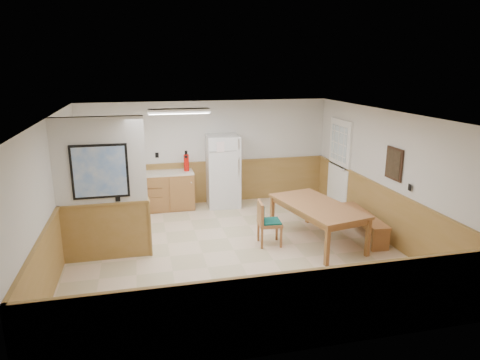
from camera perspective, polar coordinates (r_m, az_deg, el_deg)
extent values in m
plane|color=beige|center=(8.01, -0.82, -9.32)|extent=(6.00, 6.00, 0.00)
cube|color=white|center=(7.34, -0.89, 8.75)|extent=(6.00, 6.00, 0.02)
cube|color=silver|center=(10.45, -4.42, 3.65)|extent=(6.00, 0.02, 2.50)
cube|color=silver|center=(8.71, 18.79, 0.58)|extent=(0.02, 6.00, 2.50)
cube|color=silver|center=(7.55, -23.68, -2.04)|extent=(0.02, 6.00, 2.50)
cube|color=#A07740|center=(10.61, -4.32, -0.35)|extent=(6.00, 0.04, 1.00)
cube|color=#A07740|center=(8.91, 18.28, -4.10)|extent=(0.04, 6.00, 1.00)
cube|color=#A07740|center=(7.79, -22.96, -7.32)|extent=(0.04, 6.00, 1.00)
cube|color=silver|center=(7.52, -18.21, 2.36)|extent=(1.50, 0.15, 1.50)
cube|color=#A07740|center=(7.88, -17.47, -6.55)|extent=(1.50, 0.17, 1.00)
cube|color=black|center=(7.46, -18.17, 1.08)|extent=(0.92, 0.03, 0.92)
cube|color=silver|center=(7.45, -18.18, 1.05)|extent=(0.84, 0.01, 0.84)
cube|color=brown|center=(10.23, -10.14, -1.53)|extent=(1.40, 0.60, 0.86)
cube|color=brown|center=(10.27, -18.35, -2.01)|extent=(0.06, 0.60, 0.86)
cube|color=brown|center=(10.22, -14.22, -1.77)|extent=(0.06, 0.60, 0.86)
cube|color=beige|center=(10.10, -12.52, 0.78)|extent=(2.20, 0.60, 0.04)
cube|color=beige|center=(10.38, -12.57, 1.55)|extent=(2.20, 0.02, 0.10)
cube|color=white|center=(10.36, 13.06, 1.93)|extent=(0.05, 1.02, 2.15)
cube|color=white|center=(10.35, 13.01, 1.92)|extent=(0.04, 0.90, 2.05)
cube|color=silver|center=(10.24, 13.06, 4.78)|extent=(0.02, 0.76, 0.80)
cube|color=white|center=(10.27, -16.12, 4.61)|extent=(0.80, 0.03, 1.00)
cube|color=white|center=(10.26, -16.12, 4.59)|extent=(0.70, 0.01, 0.90)
cube|color=#301E13|center=(8.39, 19.86, 2.06)|extent=(0.03, 0.50, 0.60)
cube|color=black|center=(8.37, 19.74, 2.05)|extent=(0.01, 0.42, 0.52)
cube|color=white|center=(8.51, -8.15, 9.12)|extent=(1.20, 0.30, 0.08)
cube|color=white|center=(8.51, -8.14, 8.82)|extent=(1.15, 0.25, 0.01)
cube|color=silver|center=(10.24, -2.28, 1.21)|extent=(0.79, 0.73, 1.72)
cube|color=silver|center=(9.81, -0.17, 4.82)|extent=(0.03, 0.02, 0.22)
cube|color=silver|center=(9.91, -0.17, 1.79)|extent=(0.03, 0.02, 0.41)
cube|color=#A4603C|center=(8.26, 10.27, -3.40)|extent=(1.39, 2.17, 0.05)
cube|color=#A4603C|center=(8.29, 10.24, -3.89)|extent=(1.28, 2.05, 0.10)
cube|color=#A4603C|center=(7.44, 11.55, -8.67)|extent=(0.08, 0.08, 0.70)
cube|color=#A4603C|center=(8.91, 4.32, -4.38)|extent=(0.08, 0.08, 0.70)
cube|color=#A4603C|center=(7.97, 16.70, -7.38)|extent=(0.08, 0.08, 0.70)
cube|color=#A4603C|center=(9.35, 9.05, -3.57)|extent=(0.08, 0.08, 0.70)
cube|color=#A4603C|center=(8.85, 16.10, -4.56)|extent=(0.43, 1.61, 0.05)
cube|color=#A4603C|center=(8.33, 18.49, -7.65)|extent=(0.33, 0.08, 0.40)
cube|color=#A4603C|center=(9.54, 13.83, -4.40)|extent=(0.33, 0.08, 0.40)
cube|color=#A4603C|center=(8.12, 3.98, -5.80)|extent=(0.46, 0.46, 0.06)
cube|color=#115651|center=(8.11, 3.99, -5.50)|extent=(0.41, 0.41, 0.03)
cube|color=#A4603C|center=(8.01, 2.74, -4.34)|extent=(0.09, 0.43, 0.40)
cube|color=#115651|center=(7.98, 1.46, -4.40)|extent=(0.05, 0.36, 0.34)
cube|color=#A4603C|center=(8.01, 2.95, -7.84)|extent=(0.04, 0.04, 0.39)
cube|color=#A4603C|center=(8.33, 2.46, -6.88)|extent=(0.04, 0.04, 0.39)
cube|color=#A4603C|center=(8.08, 5.50, -7.66)|extent=(0.04, 0.04, 0.39)
cube|color=#A4603C|center=(8.41, 4.91, -6.73)|extent=(0.04, 0.04, 0.39)
cylinder|color=red|center=(10.10, -7.16, 2.30)|extent=(0.13, 0.13, 0.40)
cylinder|color=black|center=(10.05, -7.20, 3.64)|extent=(0.07, 0.07, 0.09)
cylinder|color=#198C2F|center=(10.10, -17.22, 1.14)|extent=(0.07, 0.07, 0.19)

